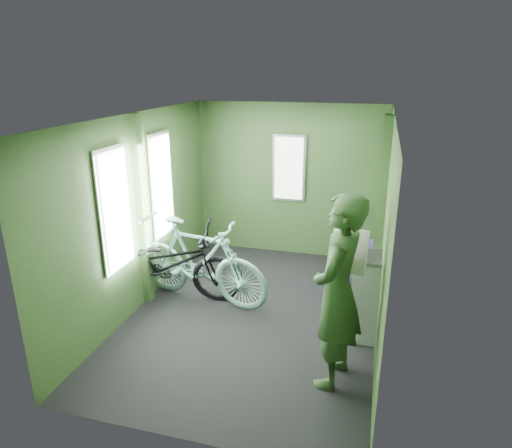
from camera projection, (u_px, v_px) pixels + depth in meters
The scene contains 6 objects.
room at pixel (251, 197), 4.99m from camera, with size 4.00×4.02×2.31m.
bicycle_black at pixel (170, 299), 5.75m from camera, with size 0.65×1.87×0.98m, color black.
bicycle_mint at pixel (201, 301), 5.70m from camera, with size 0.52×1.83×1.10m, color #7FBBB3.
passenger at pixel (337, 292), 4.00m from camera, with size 0.56×0.75×1.81m.
waste_box at pixel (365, 296), 4.83m from camera, with size 0.28×0.39×0.95m, color gray.
bench_seat at pixel (360, 263), 6.10m from camera, with size 0.55×0.96×1.00m.
Camera 1 is at (1.27, -4.59, 2.79)m, focal length 32.00 mm.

